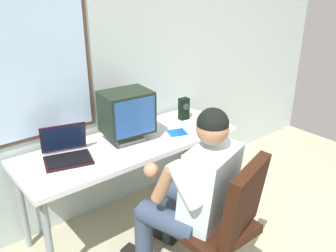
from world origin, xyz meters
TOP-DOWN VIEW (x-y plane):
  - wall_rear at (-0.04, 2.50)m, footprint 5.50×0.08m
  - desk at (-0.03, 2.13)m, footprint 1.72×0.62m
  - office_chair at (0.03, 1.19)m, footprint 0.61×0.59m
  - person_seated at (-0.03, 1.43)m, footprint 0.64×0.80m
  - crt_monitor at (-0.02, 2.18)m, footprint 0.39×0.32m
  - laptop at (-0.52, 2.20)m, footprint 0.38×0.36m
  - wine_glass at (0.59, 2.02)m, footprint 0.08×0.08m
  - desk_speaker at (0.59, 2.23)m, footprint 0.09×0.08m
  - cd_case at (0.35, 2.03)m, footprint 0.18×0.17m

SIDE VIEW (x-z plane):
  - office_chair at x=0.03m, z-range 0.07..1.01m
  - person_seated at x=-0.03m, z-range 0.03..1.26m
  - desk at x=-0.03m, z-range 0.30..1.02m
  - cd_case at x=0.35m, z-range 0.73..0.74m
  - laptop at x=-0.52m, z-range 0.67..0.90m
  - wine_glass at x=0.59m, z-range 0.75..0.88m
  - desk_speaker at x=0.59m, z-range 0.73..0.92m
  - crt_monitor at x=-0.02m, z-range 0.76..1.14m
  - wall_rear at x=-0.04m, z-range 0.01..2.64m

